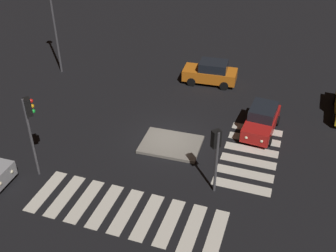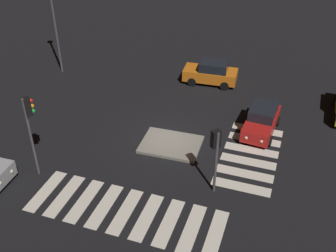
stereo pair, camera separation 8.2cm
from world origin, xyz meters
name	(u,v)px [view 1 (the left image)]	position (x,y,z in m)	size (l,w,h in m)	color
ground_plane	(168,139)	(0.00, 0.00, 0.00)	(80.00, 80.00, 0.00)	black
traffic_island	(171,144)	(0.39, -0.57, 0.09)	(3.69, 2.83, 0.18)	gray
car_red	(262,120)	(5.32, 2.75, 0.86)	(2.13, 4.11, 1.74)	red
car_orange	(211,73)	(0.67, 8.21, 0.88)	(4.20, 2.16, 1.78)	orange
traffic_light_east	(216,146)	(3.70, -3.53, 2.83)	(0.54, 0.54, 3.73)	#47474C
traffic_light_south	(30,119)	(-5.64, -5.35, 3.62)	(0.53, 0.54, 4.79)	#47474C
street_lamp	(51,1)	(-11.30, 6.23, 5.74)	(0.56, 0.56, 8.54)	#47474C
crosswalk_near	(126,211)	(0.00, -6.56, 0.01)	(9.90, 3.20, 0.02)	silver
crosswalk_side	(250,155)	(5.12, 0.00, 0.01)	(3.20, 6.45, 0.02)	silver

